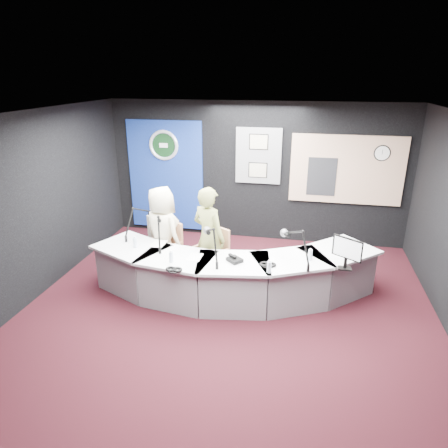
% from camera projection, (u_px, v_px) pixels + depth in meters
% --- Properties ---
extents(ground, '(6.00, 6.00, 0.00)m').
position_uv_depth(ground, '(226.00, 315.00, 5.80)').
color(ground, black).
rests_on(ground, ground).
extents(ceiling, '(6.00, 6.00, 0.02)m').
position_uv_depth(ceiling, '(227.00, 117.00, 4.80)').
color(ceiling, silver).
rests_on(ceiling, ground).
extents(wall_back, '(6.00, 0.02, 2.80)m').
position_uv_depth(wall_back, '(256.00, 173.00, 8.05)').
color(wall_back, black).
rests_on(wall_back, ground).
extents(wall_front, '(6.00, 0.02, 2.80)m').
position_uv_depth(wall_front, '(135.00, 389.00, 2.55)').
color(wall_front, black).
rests_on(wall_front, ground).
extents(wall_left, '(0.02, 6.00, 2.80)m').
position_uv_depth(wall_left, '(27.00, 210.00, 5.86)').
color(wall_left, black).
rests_on(wall_left, ground).
extents(broadcast_desk, '(4.50, 1.90, 0.75)m').
position_uv_depth(broadcast_desk, '(230.00, 274.00, 6.18)').
color(broadcast_desk, silver).
rests_on(broadcast_desk, ground).
extents(backdrop_panel, '(1.60, 0.05, 2.30)m').
position_uv_depth(backdrop_panel, '(166.00, 176.00, 8.43)').
color(backdrop_panel, navy).
rests_on(backdrop_panel, wall_back).
extents(agency_seal, '(0.63, 0.07, 0.63)m').
position_uv_depth(agency_seal, '(164.00, 145.00, 8.16)').
color(agency_seal, silver).
rests_on(agency_seal, backdrop_panel).
extents(seal_center, '(0.48, 0.01, 0.48)m').
position_uv_depth(seal_center, '(164.00, 145.00, 8.16)').
color(seal_center, black).
rests_on(seal_center, backdrop_panel).
extents(pinboard, '(0.90, 0.04, 1.10)m').
position_uv_depth(pinboard, '(258.00, 156.00, 7.88)').
color(pinboard, slate).
rests_on(pinboard, wall_back).
extents(framed_photo_upper, '(0.34, 0.02, 0.27)m').
position_uv_depth(framed_photo_upper, '(259.00, 142.00, 7.76)').
color(framed_photo_upper, '#9C9072').
rests_on(framed_photo_upper, pinboard).
extents(framed_photo_lower, '(0.34, 0.02, 0.27)m').
position_uv_depth(framed_photo_lower, '(258.00, 170.00, 7.96)').
color(framed_photo_lower, '#9C9072').
rests_on(framed_photo_lower, pinboard).
extents(booth_window_frame, '(2.12, 0.06, 1.32)m').
position_uv_depth(booth_window_frame, '(346.00, 170.00, 7.64)').
color(booth_window_frame, tan).
rests_on(booth_window_frame, wall_back).
extents(booth_glow, '(2.00, 0.02, 1.20)m').
position_uv_depth(booth_glow, '(346.00, 170.00, 7.63)').
color(booth_glow, '#FAE69E').
rests_on(booth_glow, booth_window_frame).
extents(equipment_rack, '(0.55, 0.02, 0.75)m').
position_uv_depth(equipment_rack, '(322.00, 177.00, 7.75)').
color(equipment_rack, black).
rests_on(equipment_rack, booth_window_frame).
extents(wall_clock, '(0.28, 0.01, 0.28)m').
position_uv_depth(wall_clock, '(382.00, 153.00, 7.37)').
color(wall_clock, white).
rests_on(wall_clock, booth_window_frame).
extents(armchair_left, '(0.71, 0.71, 0.90)m').
position_uv_depth(armchair_left, '(164.00, 252.00, 6.77)').
color(armchair_left, '#A46D4B').
rests_on(armchair_left, ground).
extents(armchair_right, '(0.77, 0.77, 1.00)m').
position_uv_depth(armchair_right, '(209.00, 257.00, 6.47)').
color(armchair_right, '#A46D4B').
rests_on(armchair_right, ground).
extents(draped_jacket, '(0.47, 0.37, 0.70)m').
position_uv_depth(draped_jacket, '(158.00, 237.00, 6.92)').
color(draped_jacket, slate).
rests_on(draped_jacket, armchair_left).
extents(person_man, '(0.92, 0.83, 1.59)m').
position_uv_depth(person_man, '(163.00, 233.00, 6.64)').
color(person_man, beige).
rests_on(person_man, ground).
extents(person_woman, '(0.73, 0.64, 1.67)m').
position_uv_depth(person_woman, '(209.00, 238.00, 6.35)').
color(person_woman, olive).
rests_on(person_woman, ground).
extents(computer_monitor, '(0.37, 0.26, 0.29)m').
position_uv_depth(computer_monitor, '(347.00, 248.00, 5.41)').
color(computer_monitor, black).
rests_on(computer_monitor, broadcast_desk).
extents(desk_phone, '(0.27, 0.26, 0.05)m').
position_uv_depth(desk_phone, '(235.00, 260.00, 5.73)').
color(desk_phone, black).
rests_on(desk_phone, broadcast_desk).
extents(headphones_near, '(0.21, 0.21, 0.03)m').
position_uv_depth(headphones_near, '(268.00, 264.00, 5.61)').
color(headphones_near, black).
rests_on(headphones_near, broadcast_desk).
extents(headphones_far, '(0.20, 0.20, 0.03)m').
position_uv_depth(headphones_far, '(174.00, 269.00, 5.47)').
color(headphones_far, black).
rests_on(headphones_far, broadcast_desk).
extents(paper_stack, '(0.22, 0.31, 0.00)m').
position_uv_depth(paper_stack, '(159.00, 243.00, 6.34)').
color(paper_stack, white).
rests_on(paper_stack, broadcast_desk).
extents(notepad, '(0.20, 0.28, 0.00)m').
position_uv_depth(notepad, '(195.00, 257.00, 5.87)').
color(notepad, white).
rests_on(notepad, broadcast_desk).
extents(boom_mic_a, '(0.41, 0.67, 0.60)m').
position_uv_depth(boom_mic_a, '(140.00, 219.00, 6.52)').
color(boom_mic_a, black).
rests_on(boom_mic_a, broadcast_desk).
extents(boom_mic_b, '(0.33, 0.70, 0.60)m').
position_uv_depth(boom_mic_b, '(159.00, 228.00, 6.17)').
color(boom_mic_b, black).
rests_on(boom_mic_b, broadcast_desk).
extents(boom_mic_c, '(0.40, 0.67, 0.60)m').
position_uv_depth(boom_mic_c, '(212.00, 241.00, 5.70)').
color(boom_mic_c, black).
rests_on(boom_mic_c, broadcast_desk).
extents(boom_mic_d, '(0.49, 0.62, 0.60)m').
position_uv_depth(boom_mic_d, '(296.00, 243.00, 5.61)').
color(boom_mic_d, black).
rests_on(boom_mic_d, broadcast_desk).
extents(water_bottles, '(2.72, 0.56, 0.18)m').
position_uv_depth(water_bottles, '(216.00, 254.00, 5.77)').
color(water_bottles, silver).
rests_on(water_bottles, broadcast_desk).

